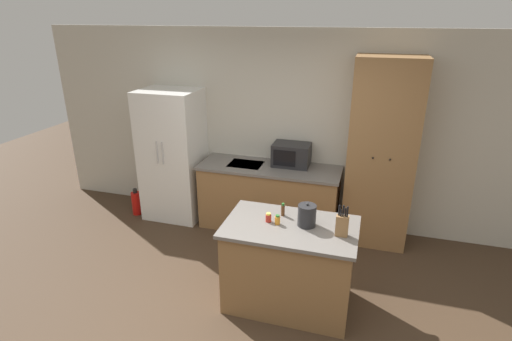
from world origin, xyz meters
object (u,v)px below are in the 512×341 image
at_px(refrigerator, 173,155).
at_px(knife_block, 342,225).
at_px(spice_bottle_tall_dark, 277,220).
at_px(kettle, 307,215).
at_px(pantry_cabinet, 381,155).
at_px(microwave, 291,155).
at_px(spice_bottle_amber_oil, 283,210).
at_px(spice_bottle_short_red, 268,218).
at_px(fire_extinguisher, 136,203).

xyz_separation_m(refrigerator, knife_block, (2.46, -1.49, 0.09)).
relative_size(spice_bottle_tall_dark, kettle, 0.41).
bearing_deg(pantry_cabinet, microwave, 176.48).
relative_size(knife_block, spice_bottle_amber_oil, 2.31).
distance_m(spice_bottle_short_red, fire_extinguisher, 2.74).
distance_m(spice_bottle_tall_dark, kettle, 0.28).
height_order(spice_bottle_tall_dark, spice_bottle_amber_oil, spice_bottle_amber_oil).
relative_size(refrigerator, kettle, 7.80).
bearing_deg(spice_bottle_tall_dark, kettle, 11.52).
distance_m(pantry_cabinet, microwave, 1.12).
xyz_separation_m(pantry_cabinet, spice_bottle_amber_oil, (-0.90, -1.34, -0.21)).
bearing_deg(pantry_cabinet, knife_block, -101.09).
bearing_deg(refrigerator, spice_bottle_amber_oil, -34.15).
bearing_deg(knife_block, spice_bottle_amber_oil, 159.01).
distance_m(pantry_cabinet, spice_bottle_short_red, 1.82).
bearing_deg(kettle, spice_bottle_short_red, -174.98).
height_order(spice_bottle_short_red, kettle, kettle).
distance_m(spice_bottle_amber_oil, kettle, 0.29).
distance_m(pantry_cabinet, fire_extinguisher, 3.47).
xyz_separation_m(microwave, knife_block, (0.81, -1.63, -0.03)).
bearing_deg(refrigerator, spice_bottle_short_red, -39.02).
bearing_deg(spice_bottle_short_red, spice_bottle_amber_oil, 57.24).
distance_m(refrigerator, kettle, 2.54).
bearing_deg(spice_bottle_tall_dark, pantry_cabinet, 59.19).
distance_m(refrigerator, microwave, 1.66).
xyz_separation_m(spice_bottle_amber_oil, kettle, (0.26, -0.13, 0.04)).
xyz_separation_m(spice_bottle_short_red, kettle, (0.36, 0.03, 0.06)).
bearing_deg(spice_bottle_amber_oil, kettle, -26.66).
bearing_deg(spice_bottle_amber_oil, pantry_cabinet, 56.12).
xyz_separation_m(microwave, fire_extinguisher, (-2.21, -0.32, -0.86)).
bearing_deg(spice_bottle_tall_dark, fire_extinguisher, 152.31).
bearing_deg(spice_bottle_amber_oil, spice_bottle_tall_dark, -92.97).
bearing_deg(refrigerator, knife_block, -31.27).
relative_size(spice_bottle_tall_dark, spice_bottle_short_red, 1.05).
xyz_separation_m(spice_bottle_tall_dark, spice_bottle_short_red, (-0.09, 0.02, -0.00)).
height_order(pantry_cabinet, spice_bottle_short_red, pantry_cabinet).
bearing_deg(fire_extinguisher, pantry_cabinet, 4.41).
height_order(pantry_cabinet, kettle, pantry_cabinet).
bearing_deg(kettle, fire_extinguisher, 155.69).
bearing_deg(microwave, fire_extinguisher, -171.64).
height_order(spice_bottle_short_red, spice_bottle_amber_oil, spice_bottle_amber_oil).
distance_m(refrigerator, spice_bottle_short_red, 2.27).
relative_size(spice_bottle_short_red, spice_bottle_amber_oil, 0.68).
xyz_separation_m(microwave, spice_bottle_amber_oil, (0.21, -1.41, -0.08)).
xyz_separation_m(knife_block, kettle, (-0.33, 0.10, -0.01)).
height_order(spice_bottle_tall_dark, spice_bottle_short_red, spice_bottle_tall_dark).
height_order(microwave, spice_bottle_short_red, microwave).
bearing_deg(spice_bottle_tall_dark, spice_bottle_amber_oil, 87.03).
relative_size(spice_bottle_tall_dark, spice_bottle_amber_oil, 0.71).
bearing_deg(fire_extinguisher, kettle, -24.31).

